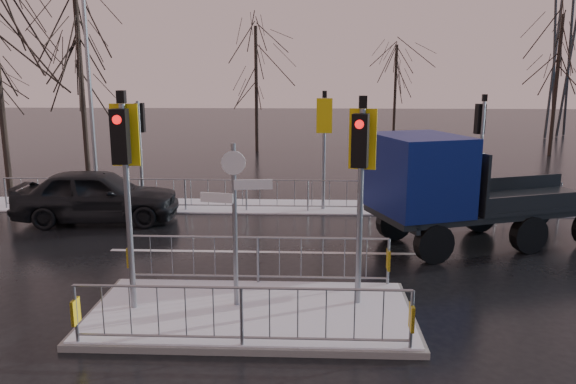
{
  "coord_description": "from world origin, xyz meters",
  "views": [
    {
      "loc": [
        1.09,
        -9.69,
        4.47
      ],
      "look_at": [
        0.57,
        2.69,
        1.8
      ],
      "focal_mm": 35.0,
      "sensor_mm": 36.0,
      "label": 1
    }
  ],
  "objects_px": {
    "car_far_lane": "(97,195)",
    "street_lamp_left": "(90,71)",
    "flatbed_truck": "(450,188)",
    "traffic_island": "(250,297)"
  },
  "relations": [
    {
      "from": "car_far_lane",
      "to": "street_lamp_left",
      "type": "bearing_deg",
      "value": 15.17
    },
    {
      "from": "flatbed_truck",
      "to": "street_lamp_left",
      "type": "distance_m",
      "value": 12.51
    },
    {
      "from": "flatbed_truck",
      "to": "street_lamp_left",
      "type": "xyz_separation_m",
      "value": [
        -11.06,
        5.07,
        2.93
      ]
    },
    {
      "from": "traffic_island",
      "to": "car_far_lane",
      "type": "relative_size",
      "value": 1.25
    },
    {
      "from": "traffic_island",
      "to": "flatbed_truck",
      "type": "height_order",
      "value": "traffic_island"
    },
    {
      "from": "car_far_lane",
      "to": "street_lamp_left",
      "type": "distance_m",
      "value": 4.86
    },
    {
      "from": "car_far_lane",
      "to": "flatbed_truck",
      "type": "xyz_separation_m",
      "value": [
        9.96,
        -2.09,
        0.74
      ]
    },
    {
      "from": "traffic_island",
      "to": "flatbed_truck",
      "type": "bearing_deg",
      "value": 43.65
    },
    {
      "from": "street_lamp_left",
      "to": "flatbed_truck",
      "type": "bearing_deg",
      "value": -24.62
    },
    {
      "from": "traffic_island",
      "to": "street_lamp_left",
      "type": "xyz_separation_m",
      "value": [
        -6.42,
        9.49,
        4.1
      ]
    }
  ]
}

